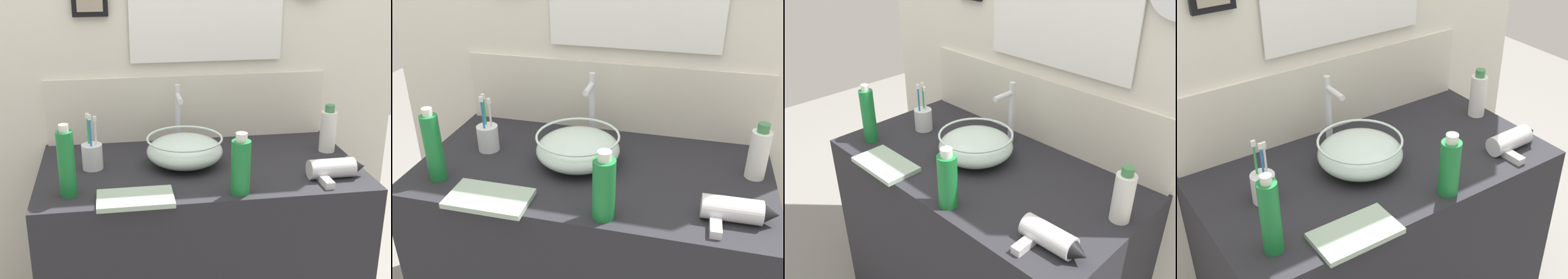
# 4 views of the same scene
# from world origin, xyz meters

# --- Properties ---
(vanity_counter) EXTENTS (1.14, 0.60, 0.85)m
(vanity_counter) POSITION_xyz_m (0.00, 0.00, 0.42)
(vanity_counter) COLOR #232328
(vanity_counter) RESTS_ON ground
(back_panel) EXTENTS (1.76, 0.10, 2.31)m
(back_panel) POSITION_xyz_m (0.00, 0.33, 1.16)
(back_panel) COLOR silver
(back_panel) RESTS_ON ground
(glass_bowl_sink) EXTENTS (0.27, 0.27, 0.11)m
(glass_bowl_sink) POSITION_xyz_m (-0.05, 0.01, 0.90)
(glass_bowl_sink) COLOR silver
(glass_bowl_sink) RESTS_ON vanity_counter
(faucet) EXTENTS (0.02, 0.11, 0.25)m
(faucet) POSITION_xyz_m (-0.05, 0.20, 0.99)
(faucet) COLOR silver
(faucet) RESTS_ON vanity_counter
(hair_drier) EXTENTS (0.20, 0.13, 0.07)m
(hair_drier) POSITION_xyz_m (0.44, -0.18, 0.88)
(hair_drier) COLOR silver
(hair_drier) RESTS_ON vanity_counter
(toothbrush_cup) EXTENTS (0.07, 0.07, 0.21)m
(toothbrush_cup) POSITION_xyz_m (-0.38, 0.03, 0.90)
(toothbrush_cup) COLOR silver
(toothbrush_cup) RESTS_ON vanity_counter
(shampoo_bottle) EXTENTS (0.05, 0.05, 0.24)m
(shampoo_bottle) POSITION_xyz_m (-0.45, -0.18, 0.96)
(shampoo_bottle) COLOR #197233
(shampoo_bottle) RESTS_ON vanity_counter
(spray_bottle) EXTENTS (0.06, 0.06, 0.18)m
(spray_bottle) POSITION_xyz_m (0.51, 0.07, 0.93)
(spray_bottle) COLOR white
(spray_bottle) RESTS_ON vanity_counter
(soap_dispenser) EXTENTS (0.06, 0.06, 0.20)m
(soap_dispenser) POSITION_xyz_m (0.09, -0.25, 0.94)
(soap_dispenser) COLOR #197233
(soap_dispenser) RESTS_ON vanity_counter
(hand_towel) EXTENTS (0.24, 0.14, 0.02)m
(hand_towel) POSITION_xyz_m (-0.25, -0.25, 0.86)
(hand_towel) COLOR #99B29E
(hand_towel) RESTS_ON vanity_counter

